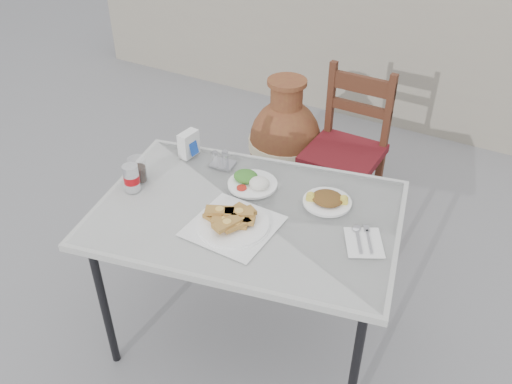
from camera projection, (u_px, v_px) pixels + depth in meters
The scene contains 13 objects.
ground at pixel (271, 358), 2.45m from camera, with size 80.00×80.00×0.00m, color slate.
cafe_table at pixel (247, 220), 2.18m from camera, with size 1.34×1.04×0.73m.
pide_plate at pixel (233, 220), 2.05m from camera, with size 0.32×0.32×0.06m.
salad_rice_plate at pixel (252, 181), 2.28m from camera, with size 0.21×0.21×0.05m.
salad_chopped_plate at pixel (327, 200), 2.18m from camera, with size 0.20×0.20×0.04m.
soda_can at pixel (131, 178), 2.23m from camera, with size 0.07×0.07×0.12m.
cola_glass at pixel (138, 171), 2.30m from camera, with size 0.07×0.07×0.11m.
napkin_holder at pixel (189, 144), 2.45m from camera, with size 0.07×0.10×0.12m.
condiment_caddy at pixel (222, 161), 2.40m from camera, with size 0.11×0.10×0.07m.
cutlery_napkin at pixel (363, 240), 2.00m from camera, with size 0.20×0.21×0.01m.
chair at pixel (346, 149), 3.04m from camera, with size 0.40×0.40×0.90m.
terracotta_urn at pixel (285, 143), 3.29m from camera, with size 0.44×0.44×0.77m.
back_wall at pixel (437, 52), 3.87m from camera, with size 6.00×0.25×1.20m, color gray.
Camera 1 is at (0.71, -1.39, 2.04)m, focal length 38.00 mm.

